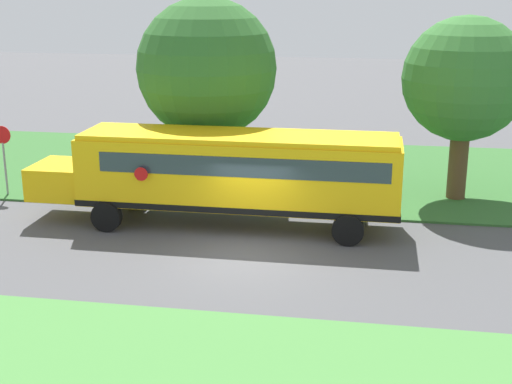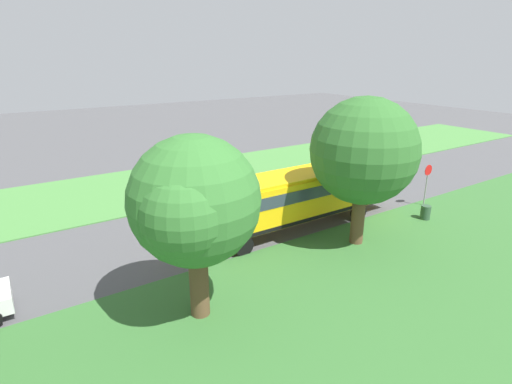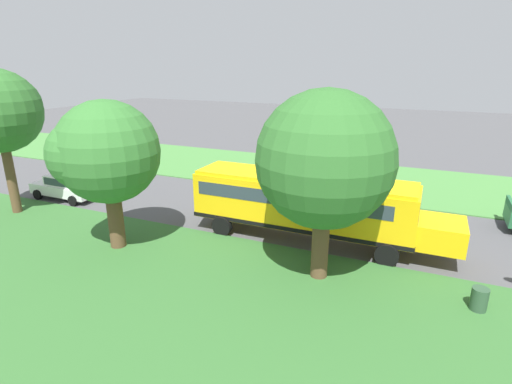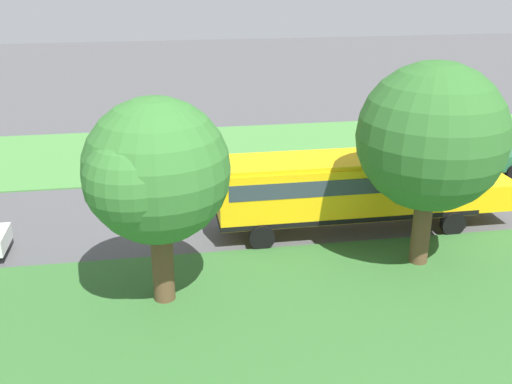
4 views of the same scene
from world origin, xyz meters
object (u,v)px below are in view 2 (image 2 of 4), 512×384
at_px(school_bus, 293,196).
at_px(pickup_truck, 369,160).
at_px(trash_bin, 425,213).
at_px(oak_tree_beside_bus, 367,151).
at_px(stop_sign, 427,180).
at_px(oak_tree_roadside_mid, 193,204).

height_order(school_bus, pickup_truck, school_bus).
bearing_deg(trash_bin, oak_tree_beside_bus, 89.92).
height_order(school_bus, stop_sign, school_bus).
bearing_deg(pickup_truck, stop_sign, 158.07).
distance_m(pickup_truck, oak_tree_beside_bus, 14.09).
height_order(school_bus, trash_bin, school_bus).
xyz_separation_m(school_bus, oak_tree_roadside_mid, (-4.57, 7.90, 2.59)).
distance_m(school_bus, trash_bin, 8.10).
bearing_deg(oak_tree_beside_bus, stop_sign, -79.12).
xyz_separation_m(pickup_truck, stop_sign, (-7.30, 2.94, 0.66)).
distance_m(oak_tree_beside_bus, trash_bin, 7.06).
bearing_deg(stop_sign, oak_tree_beside_bus, 100.88).
height_order(pickup_truck, stop_sign, stop_sign).
height_order(school_bus, oak_tree_roadside_mid, oak_tree_roadside_mid).
relative_size(stop_sign, trash_bin, 3.04).
relative_size(pickup_truck, oak_tree_beside_bus, 0.73).
distance_m(oak_tree_roadside_mid, stop_sign, 17.47).
relative_size(school_bus, stop_sign, 4.53).
xyz_separation_m(stop_sign, trash_bin, (-1.44, 1.93, -1.29)).
xyz_separation_m(oak_tree_beside_bus, trash_bin, (-0.01, -5.52, -4.41)).
bearing_deg(school_bus, oak_tree_beside_bus, -153.37).
xyz_separation_m(oak_tree_beside_bus, oak_tree_roadside_mid, (-1.20, 9.59, -0.35)).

